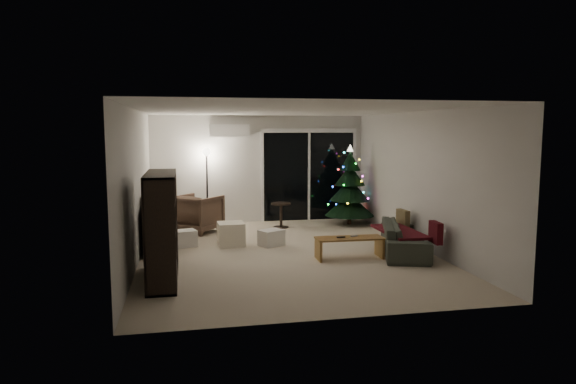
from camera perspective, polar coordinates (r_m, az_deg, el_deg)
The scene contains 18 objects.
room at distance 10.49m, azimuth 0.62°, elevation 0.63°, with size 6.50×7.51×2.60m.
bookshelf at distance 7.57m, azimuth -15.28°, elevation -3.85°, with size 0.40×1.56×1.56m, color black, non-canonical shape.
media_cabinet at distance 9.53m, azimuth -14.44°, elevation -3.87°, with size 0.50×1.33×0.83m, color black.
stereo at distance 9.45m, azimuth -14.54°, elevation -0.85°, with size 0.42×0.50×0.18m, color black.
armchair at distance 11.07m, azimuth -10.05°, elevation -2.36°, with size 0.86×0.88×0.80m, color #3B291D.
ottoman at distance 9.75m, azimuth -6.35°, elevation -4.65°, with size 0.48×0.48×0.43m, color silver.
cardboard_box_a at distance 9.78m, azimuth -11.47°, elevation -5.08°, with size 0.43×0.33×0.31m, color white.
cardboard_box_b at distance 9.68m, azimuth -1.87°, elevation -5.10°, with size 0.43×0.32×0.30m, color white.
side_table at distance 11.42m, azimuth -0.78°, elevation -2.60°, with size 0.44×0.44×0.55m, color black.
floor_lamp at distance 11.76m, azimuth -8.97°, elevation 0.42°, with size 0.27×0.27×1.70m, color black.
sofa at distance 9.29m, azimuth 12.83°, elevation -5.02°, with size 1.85×0.72×0.54m, color #30352B.
sofa_throw at distance 9.23m, azimuth 12.28°, elevation -4.32°, with size 0.58×1.33×0.04m, color #420F0F.
cushion_a at distance 9.93m, azimuth 12.64°, elevation -2.96°, with size 0.11×0.36×0.36m, color olive.
cushion_b at distance 8.78m, azimuth 16.09°, elevation -4.35°, with size 0.11×0.36×0.36m, color #420F0F.
coffee_table at distance 8.79m, azimuth 6.83°, elevation -6.17°, with size 1.14×0.40×0.36m, color olive, non-canonical shape.
remote_a at distance 8.70m, azimuth 5.91°, elevation -5.01°, with size 0.14×0.04×0.02m, color black.
remote_b at distance 8.83m, azimuth 7.37°, elevation -4.86°, with size 0.13×0.04×0.02m, color slate.
christmas_tree at distance 11.83m, azimuth 6.89°, elevation 0.81°, with size 1.14×1.14×1.83m, color black.
Camera 1 is at (-1.71, -8.71, 2.16)m, focal length 32.00 mm.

